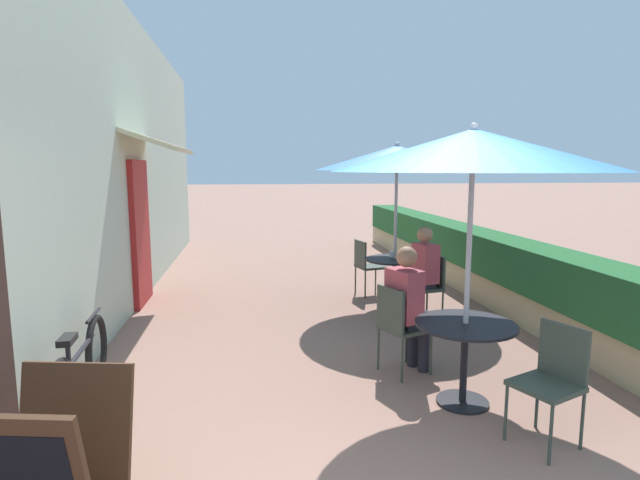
% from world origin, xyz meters
% --- Properties ---
extents(cafe_facade_wall, '(0.98, 11.39, 4.20)m').
position_xyz_m(cafe_facade_wall, '(-2.54, 5.56, 2.09)').
color(cafe_facade_wall, '#B2C1AD').
rests_on(cafe_facade_wall, ground_plane).
extents(planter_hedge, '(0.60, 10.39, 1.01)m').
position_xyz_m(planter_hedge, '(2.75, 5.60, 0.54)').
color(planter_hedge, tan).
rests_on(planter_hedge, ground_plane).
extents(patio_table_near, '(0.84, 0.84, 0.71)m').
position_xyz_m(patio_table_near, '(0.96, 1.41, 0.53)').
color(patio_table_near, black).
rests_on(patio_table_near, ground_plane).
extents(patio_umbrella_near, '(2.28, 2.28, 2.34)m').
position_xyz_m(patio_umbrella_near, '(0.96, 1.41, 2.12)').
color(patio_umbrella_near, '#B7B7BC').
rests_on(patio_umbrella_near, ground_plane).
extents(cafe_chair_near_left, '(0.52, 0.52, 0.87)m').
position_xyz_m(cafe_chair_near_left, '(0.59, 2.08, 0.52)').
color(cafe_chair_near_left, '#384238').
rests_on(cafe_chair_near_left, ground_plane).
extents(seated_patron_near_left, '(0.49, 0.45, 1.25)m').
position_xyz_m(seated_patron_near_left, '(0.69, 2.12, 0.69)').
color(seated_patron_near_left, '#23232D').
rests_on(seated_patron_near_left, ground_plane).
extents(cafe_chair_near_right, '(0.52, 0.52, 0.87)m').
position_xyz_m(cafe_chair_near_right, '(1.32, 0.74, 0.52)').
color(cafe_chair_near_right, '#384238').
rests_on(cafe_chair_near_right, ground_plane).
extents(patio_table_mid, '(0.84, 0.84, 0.71)m').
position_xyz_m(patio_table_mid, '(1.23, 4.38, 0.53)').
color(patio_table_mid, black).
rests_on(patio_table_mid, ground_plane).
extents(patio_umbrella_mid, '(2.28, 2.28, 2.34)m').
position_xyz_m(patio_umbrella_mid, '(1.23, 4.38, 2.12)').
color(patio_umbrella_mid, '#B7B7BC').
rests_on(patio_umbrella_mid, ground_plane).
extents(cafe_chair_mid_left, '(0.48, 0.48, 0.87)m').
position_xyz_m(cafe_chair_mid_left, '(1.47, 3.65, 0.52)').
color(cafe_chair_mid_left, '#384238').
rests_on(cafe_chair_mid_left, ground_plane).
extents(seated_patron_mid_left, '(0.46, 0.40, 1.25)m').
position_xyz_m(seated_patron_mid_left, '(1.36, 3.63, 0.69)').
color(seated_patron_mid_left, '#23232D').
rests_on(seated_patron_mid_left, ground_plane).
extents(cafe_chair_mid_right, '(0.48, 0.48, 0.87)m').
position_xyz_m(cafe_chair_mid_right, '(0.99, 5.10, 0.52)').
color(cafe_chair_mid_right, '#384238').
rests_on(cafe_chair_mid_right, ground_plane).
extents(coffee_cup_mid, '(0.07, 0.07, 0.09)m').
position_xyz_m(coffee_cup_mid, '(1.22, 4.50, 0.75)').
color(coffee_cup_mid, white).
rests_on(coffee_cup_mid, patio_table_mid).
extents(bicycle_leaning, '(0.17, 1.74, 0.74)m').
position_xyz_m(bicycle_leaning, '(-2.20, 1.72, 0.34)').
color(bicycle_leaning, black).
rests_on(bicycle_leaning, ground_plane).
extents(menu_board, '(0.72, 0.74, 0.94)m').
position_xyz_m(menu_board, '(-1.81, 0.08, 0.46)').
color(menu_board, '#422819').
rests_on(menu_board, ground_plane).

